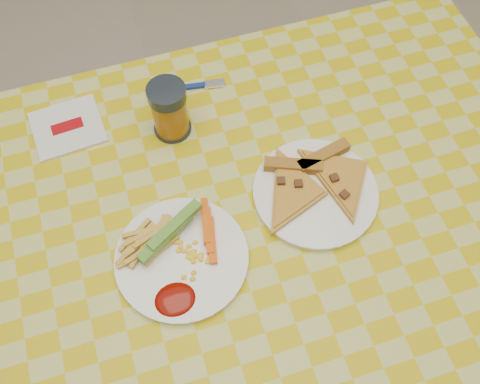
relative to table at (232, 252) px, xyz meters
name	(u,v)px	position (x,y,z in m)	size (l,w,h in m)	color
ground	(235,341)	(0.00, 0.00, -0.68)	(8.00, 8.00, 0.00)	#C1AF9B
table	(232,252)	(0.00, 0.00, 0.00)	(1.28, 0.88, 0.76)	white
plate_left	(182,259)	(-0.09, -0.02, 0.08)	(0.22, 0.22, 0.01)	white
plate_right	(315,193)	(0.17, 0.03, 0.08)	(0.22, 0.22, 0.01)	white
fries_veggies	(173,247)	(-0.10, 0.00, 0.10)	(0.20, 0.19, 0.04)	#E7D449
pizza_slices	(315,182)	(0.17, 0.04, 0.09)	(0.27, 0.23, 0.02)	#BD8B3A
drink_glass	(170,110)	(-0.04, 0.25, 0.13)	(0.07, 0.07, 0.12)	black
napkin	(68,127)	(-0.23, 0.31, 0.08)	(0.14, 0.13, 0.01)	white
fork	(193,86)	(0.02, 0.33, 0.08)	(0.13, 0.03, 0.01)	navy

